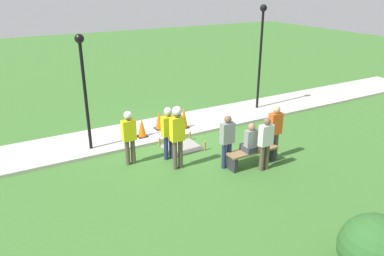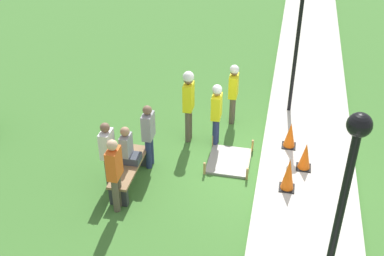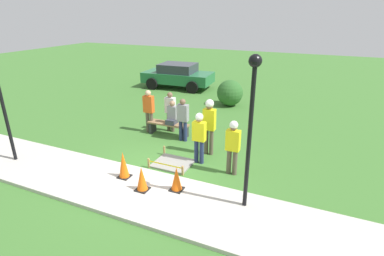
{
  "view_description": "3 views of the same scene",
  "coord_description": "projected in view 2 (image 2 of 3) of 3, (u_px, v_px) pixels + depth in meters",
  "views": [
    {
      "loc": [
        5.45,
        10.67,
        5.18
      ],
      "look_at": [
        0.13,
        1.34,
        0.93
      ],
      "focal_mm": 35.0,
      "sensor_mm": 36.0,
      "label": 1
    },
    {
      "loc": [
        -9.14,
        -0.36,
        6.9
      ],
      "look_at": [
        -0.31,
        1.54,
        1.15
      ],
      "focal_mm": 45.0,
      "sensor_mm": 36.0,
      "label": 2
    },
    {
      "loc": [
        4.16,
        -6.71,
        4.55
      ],
      "look_at": [
        0.26,
        1.99,
        0.8
      ],
      "focal_mm": 28.0,
      "sensor_mm": 36.0,
      "label": 3
    }
  ],
  "objects": [
    {
      "name": "bystander_in_white_shirt",
      "position": [
        149.0,
        133.0,
        10.98
      ],
      "size": [
        0.4,
        0.22,
        1.62
      ],
      "color": "navy",
      "rests_on": "ground_plane"
    },
    {
      "name": "bystander_in_orange_shirt",
      "position": [
        115.0,
        171.0,
        9.67
      ],
      "size": [
        0.4,
        0.23,
        1.72
      ],
      "color": "brown",
      "rests_on": "ground_plane"
    },
    {
      "name": "traffic_cone_sidewalk_edge",
      "position": [
        290.0,
        135.0,
        11.78
      ],
      "size": [
        0.34,
        0.34,
        0.67
      ],
      "color": "black",
      "rests_on": "sidewalk"
    },
    {
      "name": "person_seated_on_bench",
      "position": [
        128.0,
        148.0,
        10.57
      ],
      "size": [
        0.36,
        0.44,
        0.89
      ],
      "color": "#383D47",
      "rests_on": "park_bench"
    },
    {
      "name": "wet_concrete_patch",
      "position": [
        229.0,
        161.0,
        11.55
      ],
      "size": [
        1.21,
        1.04,
        0.31
      ],
      "color": "gray",
      "rests_on": "ground_plane"
    },
    {
      "name": "worker_assistant",
      "position": [
        233.0,
        89.0,
        12.61
      ],
      "size": [
        0.4,
        0.24,
        1.68
      ],
      "color": "brown",
      "rests_on": "ground_plane"
    },
    {
      "name": "worker_supervisor",
      "position": [
        189.0,
        99.0,
        11.78
      ],
      "size": [
        0.4,
        0.28,
        1.92
      ],
      "color": "brown",
      "rests_on": "ground_plane"
    },
    {
      "name": "lamppost_far",
      "position": [
        339.0,
        218.0,
        5.84
      ],
      "size": [
        0.28,
        0.28,
        4.22
      ],
      "color": "black",
      "rests_on": "sidewalk"
    },
    {
      "name": "ground_plane",
      "position": [
        259.0,
        170.0,
        11.31
      ],
      "size": [
        60.0,
        60.0,
        0.0
      ],
      "primitive_type": "plane",
      "color": "#3D702D"
    },
    {
      "name": "worker_trainee",
      "position": [
        216.0,
        110.0,
        11.7
      ],
      "size": [
        0.4,
        0.24,
        1.67
      ],
      "color": "navy",
      "rests_on": "ground_plane"
    },
    {
      "name": "traffic_cone_near_patch",
      "position": [
        289.0,
        174.0,
        10.37
      ],
      "size": [
        0.34,
        0.34,
        0.79
      ],
      "color": "black",
      "rests_on": "sidewalk"
    },
    {
      "name": "traffic_cone_far_patch",
      "position": [
        305.0,
        156.0,
        11.03
      ],
      "size": [
        0.34,
        0.34,
        0.68
      ],
      "color": "black",
      "rests_on": "sidewalk"
    },
    {
      "name": "lamppost_near",
      "position": [
        299.0,
        28.0,
        12.18
      ],
      "size": [
        0.28,
        0.28,
        3.64
      ],
      "color": "black",
      "rests_on": "sidewalk"
    },
    {
      "name": "bystander_in_gray_shirt",
      "position": [
        108.0,
        151.0,
        10.38
      ],
      "size": [
        0.4,
        0.22,
        1.61
      ],
      "color": "brown",
      "rests_on": "ground_plane"
    },
    {
      "name": "sidewalk",
      "position": [
        307.0,
        174.0,
        11.08
      ],
      "size": [
        28.0,
        2.21,
        0.1
      ],
      "color": "#BCB7AD",
      "rests_on": "ground_plane"
    },
    {
      "name": "park_bench",
      "position": [
        129.0,
        171.0,
        10.7
      ],
      "size": [
        1.64,
        0.44,
        0.5
      ],
      "color": "#2D2D33",
      "rests_on": "ground_plane"
    }
  ]
}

